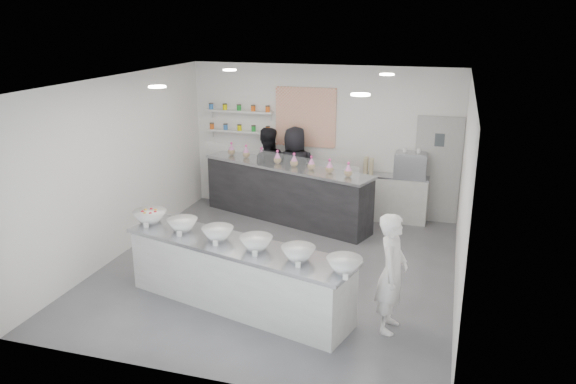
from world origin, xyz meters
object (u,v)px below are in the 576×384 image
object	(u,v)px
back_bar	(286,193)
staff_right	(295,171)
espresso_machine	(411,165)
woman_prep	(392,273)
staff_left	(267,170)
espresso_ledge	(395,198)
prep_counter	(238,275)

from	to	relation	value
back_bar	staff_right	distance (m)	0.53
espresso_machine	woman_prep	bearing A→B (deg)	-88.08
espresso_machine	woman_prep	world-z (taller)	woman_prep
staff_left	staff_right	size ratio (longest dim) A/B	0.97
espresso_ledge	woman_prep	distance (m)	4.14
prep_counter	staff_right	size ratio (longest dim) A/B	1.88
espresso_ledge	espresso_machine	distance (m)	0.74
back_bar	staff_left	size ratio (longest dim) A/B	2.06
prep_counter	back_bar	distance (m)	3.56
prep_counter	staff_left	world-z (taller)	staff_left
prep_counter	espresso_ledge	distance (m)	4.45
prep_counter	staff_left	distance (m)	4.05
prep_counter	staff_right	world-z (taller)	staff_right
prep_counter	espresso_ledge	size ratio (longest dim) A/B	2.74
back_bar	prep_counter	bearing A→B (deg)	-64.54
espresso_machine	staff_right	xyz separation A→B (m)	(-2.27, -0.18, -0.25)
prep_counter	woman_prep	distance (m)	2.13
espresso_machine	staff_right	size ratio (longest dim) A/B	0.34
back_bar	woman_prep	world-z (taller)	woman_prep
prep_counter	espresso_machine	world-z (taller)	espresso_machine
espresso_ledge	espresso_machine	xyz separation A→B (m)	(0.26, 0.00, 0.70)
staff_left	staff_right	distance (m)	0.60
back_bar	woman_prep	distance (m)	4.32
espresso_machine	staff_right	distance (m)	2.29
prep_counter	espresso_machine	size ratio (longest dim) A/B	5.62
woman_prep	staff_right	xyz separation A→B (m)	(-2.41, 3.93, 0.12)
espresso_machine	espresso_ledge	bearing A→B (deg)	180.00
staff_right	espresso_ledge	bearing A→B (deg)	165.45
woman_prep	staff_right	bearing A→B (deg)	35.98
prep_counter	espresso_machine	bearing A→B (deg)	79.49
woman_prep	prep_counter	bearing A→B (deg)	94.47
prep_counter	staff_right	xyz separation A→B (m)	(-0.30, 3.93, 0.44)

